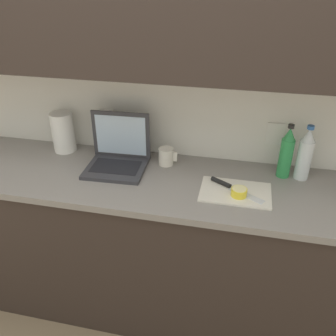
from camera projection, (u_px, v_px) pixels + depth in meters
The scene contains 11 objects.
ground_plane at pixel (142, 299), 2.28m from camera, with size 12.00×12.00×0.00m, color #847056.
wall_back at pixel (143, 40), 1.70m from camera, with size 5.20×0.38×2.60m.
counter_unit at pixel (136, 243), 2.06m from camera, with size 2.31×0.58×0.92m.
laptop at pixel (118, 155), 1.90m from camera, with size 0.32×0.28×0.28m.
cutting_board at pixel (235, 192), 1.70m from camera, with size 0.33×0.22×0.01m, color silver.
knife at pixel (228, 186), 1.72m from camera, with size 0.26×0.17×0.02m.
lemon_half_cut at pixel (239, 192), 1.65m from camera, with size 0.07×0.07×0.04m.
bottle_green_soda at pixel (286, 153), 1.77m from camera, with size 0.07×0.07×0.28m.
bottle_oil_tall at pixel (305, 155), 1.75m from camera, with size 0.07×0.07×0.29m.
measuring_cup at pixel (166, 156), 1.92m from camera, with size 0.10×0.08×0.09m.
paper_towel_roll at pixel (63, 132), 2.03m from camera, with size 0.13×0.13×0.23m.
Camera 1 is at (0.50, -1.49, 1.87)m, focal length 38.00 mm.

